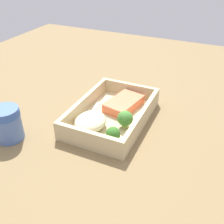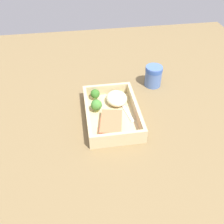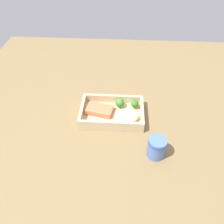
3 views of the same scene
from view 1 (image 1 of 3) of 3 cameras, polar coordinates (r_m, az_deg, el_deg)
The scene contains 9 objects.
ground_plane at distance 74.90cm, azimuth 0.00°, elevation -2.38°, with size 160.00×160.00×2.00cm, color brown.
takeout_tray at distance 73.99cm, azimuth 0.00°, elevation -1.37°, with size 28.36×18.76×1.20cm, color #C6B384.
tray_rim at distance 72.53cm, azimuth 0.00°, elevation 0.36°, with size 28.36×18.76×4.10cm.
salmon_fillet at distance 77.06cm, azimuth 2.58°, elevation 1.82°, with size 11.86×7.24×2.64cm, color #EA6E47.
mashed_potatoes at distance 68.40cm, azimuth -4.72°, elevation -2.10°, with size 9.35×7.93×3.90cm, color beige.
broccoli_floret_1 at distance 67.97cm, azimuth 2.87°, elevation -1.48°, with size 4.10×4.10×4.88cm.
broccoli_floret_2 at distance 62.86cm, azimuth 0.20°, elevation -4.89°, with size 3.58×3.58×4.43cm.
fork at distance 72.64cm, azimuth -4.91°, elevation -1.45°, with size 15.83×4.63×0.44cm.
paper_cup at distance 69.84cm, azimuth -21.87°, elevation -2.09°, with size 7.08×7.08×8.83cm.
Camera 1 is at (55.68, 25.38, 42.19)cm, focal length 42.00 mm.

